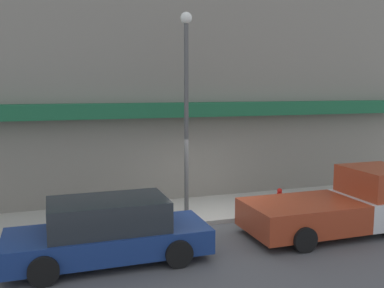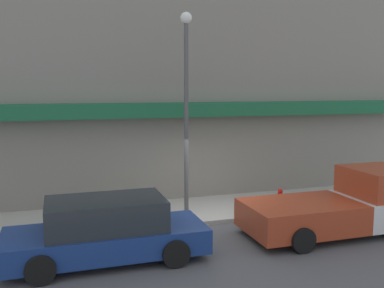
% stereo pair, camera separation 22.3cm
% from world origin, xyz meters
% --- Properties ---
extents(ground_plane, '(80.00, 80.00, 0.00)m').
position_xyz_m(ground_plane, '(0.00, 0.00, 0.00)').
color(ground_plane, '#4C4C4F').
extents(sidewalk, '(36.00, 2.86, 0.13)m').
position_xyz_m(sidewalk, '(0.00, 1.43, 0.07)').
color(sidewalk, '#ADA89E').
rests_on(sidewalk, ground).
extents(building, '(19.80, 3.80, 9.62)m').
position_xyz_m(building, '(-0.02, 4.34, 4.19)').
color(building, gray).
rests_on(building, ground).
extents(pickup_truck, '(5.19, 2.26, 1.78)m').
position_xyz_m(pickup_truck, '(3.24, -1.71, 0.77)').
color(pickup_truck, silver).
rests_on(pickup_truck, ground).
extents(parked_car, '(4.74, 2.01, 1.50)m').
position_xyz_m(parked_car, '(-3.46, -1.71, 0.73)').
color(parked_car, navy).
rests_on(parked_car, ground).
extents(fire_hydrant, '(0.18, 0.18, 0.62)m').
position_xyz_m(fire_hydrant, '(2.57, 0.76, 0.44)').
color(fire_hydrant, red).
rests_on(fire_hydrant, sidewalk).
extents(street_lamp, '(0.36, 0.36, 6.25)m').
position_xyz_m(street_lamp, '(-0.62, 1.07, 3.98)').
color(street_lamp, '#4C4C4C').
rests_on(street_lamp, sidewalk).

